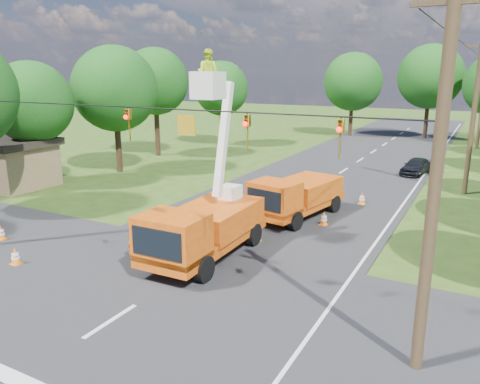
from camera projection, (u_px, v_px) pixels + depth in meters
The scene contains 24 objects.
ground at pixel (322, 185), 31.25m from camera, with size 140.00×140.00×0.00m, color #284514.
road_main at pixel (322, 185), 31.25m from camera, with size 12.00×100.00×0.06m, color black.
road_cross at pixel (152, 295), 15.89m from camera, with size 56.00×10.00×0.07m, color black.
stop_bar at pixel (19, 382), 11.45m from camera, with size 9.00×0.45×0.02m, color silver.
edge_line at pixel (410, 195), 28.69m from camera, with size 0.12×90.00×0.02m, color silver.
bucket_truck at pixel (204, 218), 18.60m from camera, with size 2.69×6.55×8.19m.
second_truck at pixel (296, 196), 23.96m from camera, with size 3.34×6.37×2.27m.
ground_worker at pixel (135, 247), 18.05m from camera, with size 0.59×0.39×1.62m, color orange.
distant_car at pixel (416, 166), 34.29m from camera, with size 1.47×3.66×1.25m, color black.
traffic_cone_2 at pixel (256, 234), 20.78m from camera, with size 0.38×0.38×0.71m.
traffic_cone_3 at pixel (324, 219), 22.98m from camera, with size 0.38×0.38×0.71m.
traffic_cone_4 at pixel (15, 256), 18.30m from camera, with size 0.38×0.38×0.71m.
traffic_cone_6 at pixel (1, 233), 20.98m from camera, with size 0.38×0.38×0.71m.
traffic_cone_7 at pixel (362, 198), 26.66m from camera, with size 0.38×0.38×0.71m.
pole_right_near at pixel (436, 174), 10.73m from camera, with size 1.80×0.30×10.00m.
pole_right_mid at pixel (474, 111), 27.79m from camera, with size 1.80×0.30×10.00m.
signal_span at pixel (204, 125), 13.39m from camera, with size 18.00×0.29×1.07m.
shed at pixel (10, 162), 30.53m from camera, with size 5.50×4.50×3.15m.
tree_left_c at pixel (32, 103), 29.74m from camera, with size 5.20×5.20×8.06m.
tree_left_d at pixel (115, 89), 34.01m from camera, with size 6.20×6.20×9.24m.
tree_left_e at pixel (155, 82), 40.71m from camera, with size 5.80×5.80×9.41m.
tree_left_f at pixel (221, 89), 46.83m from camera, with size 5.40×5.40×8.40m.
tree_far_a at pixel (353, 82), 53.32m from camera, with size 6.60×6.60×9.50m.
tree_far_b at pixel (430, 76), 51.21m from camera, with size 7.00×7.00×10.32m.
Camera 1 is at (9.47, -9.38, 7.39)m, focal length 35.00 mm.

